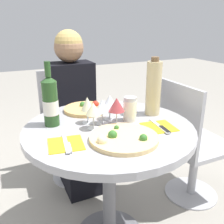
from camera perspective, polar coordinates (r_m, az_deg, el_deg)
dining_table at (r=1.34m, az=-0.65°, el=-8.49°), size 0.87×0.87×0.73m
chair_behind_diner at (r=2.08m, az=-9.32°, el=-3.39°), size 0.43×0.43×0.88m
seated_diner at (r=1.90m, az=-8.38°, el=-1.09°), size 0.32×0.44×1.19m
chair_empty_side at (r=1.83m, az=17.22°, el=-7.37°), size 0.43×0.43×0.88m
pizza_large at (r=1.12m, az=2.54°, el=-5.92°), size 0.31×0.31×0.05m
pizza_small_far at (r=1.50m, az=-5.88°, el=0.78°), size 0.26×0.26×0.05m
wine_bottle at (r=1.28m, az=-13.91°, el=2.32°), size 0.08×0.08×0.33m
tall_carafe at (r=1.42m, az=9.47°, el=5.43°), size 0.08×0.08×0.33m
sugar_shaker at (r=1.33m, az=4.12°, el=0.67°), size 0.07×0.07×0.13m
wine_glass_front_left at (r=1.21m, az=-4.25°, el=0.57°), size 0.08×0.08×0.14m
wine_glass_back_right at (r=1.33m, az=-0.52°, el=2.34°), size 0.08×0.08×0.14m
wine_glass_front_right at (r=1.25m, az=1.15°, el=1.53°), size 0.08×0.08×0.14m
wine_glass_back_left at (r=1.29m, az=-5.65°, el=1.72°), size 0.07×0.07×0.14m
wine_glass_center at (r=1.27m, az=-2.29°, el=1.34°), size 0.08×0.08×0.13m
place_setting_left at (r=1.11m, az=-10.47°, el=-7.22°), size 0.17×0.19×0.01m
place_setting_right at (r=1.28m, az=10.77°, el=-3.35°), size 0.17×0.19×0.01m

